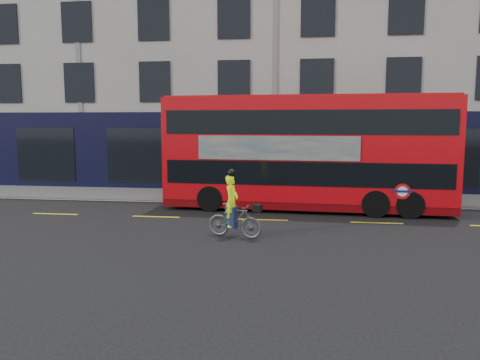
# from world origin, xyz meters

# --- Properties ---
(ground) EXTENTS (120.00, 120.00, 0.00)m
(ground) POSITION_xyz_m (0.00, 0.00, 0.00)
(ground) COLOR black
(ground) RESTS_ON ground
(pavement) EXTENTS (60.00, 3.00, 0.12)m
(pavement) POSITION_xyz_m (0.00, 6.50, 0.06)
(pavement) COLOR slate
(pavement) RESTS_ON ground
(kerb) EXTENTS (60.00, 0.12, 0.13)m
(kerb) POSITION_xyz_m (0.00, 5.00, 0.07)
(kerb) COLOR gray
(kerb) RESTS_ON ground
(building_terrace) EXTENTS (50.00, 10.07, 15.00)m
(building_terrace) POSITION_xyz_m (0.00, 12.94, 7.49)
(building_terrace) COLOR #A6A39D
(building_terrace) RESTS_ON ground
(road_edge_line) EXTENTS (58.00, 0.10, 0.01)m
(road_edge_line) POSITION_xyz_m (0.00, 4.70, 0.00)
(road_edge_line) COLOR silver
(road_edge_line) RESTS_ON ground
(lane_dashes) EXTENTS (58.00, 0.12, 0.01)m
(lane_dashes) POSITION_xyz_m (0.00, 1.50, 0.00)
(lane_dashes) COLOR yellow
(lane_dashes) RESTS_ON ground
(bus) EXTENTS (11.37, 3.15, 4.53)m
(bus) POSITION_xyz_m (1.55, 3.80, 2.32)
(bus) COLOR #BF070E
(bus) RESTS_ON ground
(cyclist) EXTENTS (1.81, 0.90, 2.11)m
(cyclist) POSITION_xyz_m (-0.67, -1.17, 0.70)
(cyclist) COLOR #4F5154
(cyclist) RESTS_ON ground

